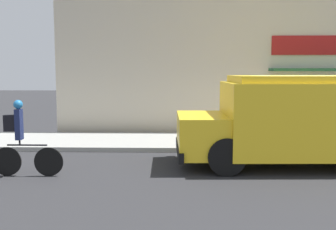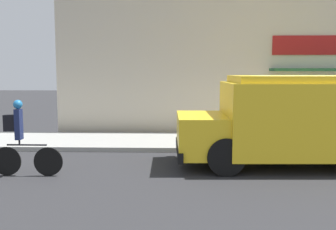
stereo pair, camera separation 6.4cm
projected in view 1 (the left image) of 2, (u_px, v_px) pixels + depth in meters
ground_plane at (298, 153)px, 11.06m from camera, size 70.00×70.00×0.00m
sidewalk at (285, 142)px, 12.44m from camera, size 28.00×2.78×0.13m
storefront at (275, 63)px, 13.93m from camera, size 15.61×0.95×5.16m
school_bus at (301, 119)px, 9.56m from camera, size 5.60×2.74×2.20m
cyclist at (22, 140)px, 8.61m from camera, size 1.57×0.20×1.69m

